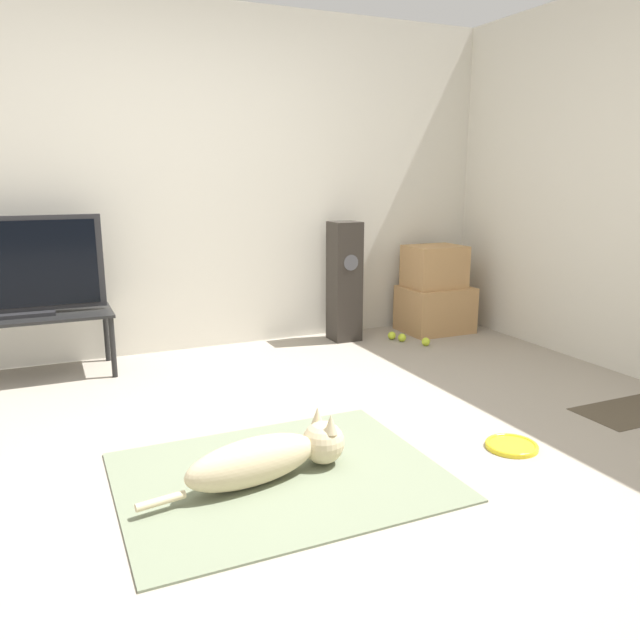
% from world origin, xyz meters
% --- Properties ---
extents(ground_plane, '(12.00, 12.00, 0.00)m').
position_xyz_m(ground_plane, '(0.00, 0.00, 0.00)').
color(ground_plane, '#9E9384').
extents(wall_back, '(8.00, 0.06, 2.55)m').
position_xyz_m(wall_back, '(0.00, 2.10, 1.27)').
color(wall_back, beige).
rests_on(wall_back, ground_plane).
extents(area_rug, '(1.42, 1.13, 0.01)m').
position_xyz_m(area_rug, '(-0.09, -0.22, 0.01)').
color(area_rug, slate).
rests_on(area_rug, ground_plane).
extents(dog, '(0.97, 0.30, 0.26)m').
position_xyz_m(dog, '(-0.14, -0.23, 0.12)').
color(dog, beige).
rests_on(dog, area_rug).
extents(frisbee, '(0.26, 0.26, 0.03)m').
position_xyz_m(frisbee, '(1.07, -0.40, 0.01)').
color(frisbee, yellow).
rests_on(frisbee, ground_plane).
extents(cardboard_box_lower, '(0.57, 0.45, 0.39)m').
position_xyz_m(cardboard_box_lower, '(2.08, 1.76, 0.19)').
color(cardboard_box_lower, tan).
rests_on(cardboard_box_lower, ground_plane).
extents(cardboard_box_upper, '(0.46, 0.37, 0.35)m').
position_xyz_m(cardboard_box_upper, '(2.07, 1.77, 0.57)').
color(cardboard_box_upper, tan).
rests_on(cardboard_box_upper, cardboard_box_lower).
extents(floor_speaker, '(0.23, 0.23, 0.96)m').
position_xyz_m(floor_speaker, '(1.24, 1.83, 0.48)').
color(floor_speaker, '#2D2823').
rests_on(floor_speaker, ground_plane).
extents(tv_stand, '(1.07, 0.48, 0.43)m').
position_xyz_m(tv_stand, '(-1.11, 1.79, 0.38)').
color(tv_stand, black).
rests_on(tv_stand, ground_plane).
extents(tv, '(1.02, 0.20, 0.65)m').
position_xyz_m(tv, '(-1.11, 1.79, 0.75)').
color(tv, '#232326').
rests_on(tv, tv_stand).
extents(tennis_ball_by_boxes, '(0.07, 0.07, 0.07)m').
position_xyz_m(tennis_ball_by_boxes, '(1.64, 1.57, 0.03)').
color(tennis_ball_by_boxes, '#C6E033').
rests_on(tennis_ball_by_boxes, ground_plane).
extents(tennis_ball_near_speaker, '(0.07, 0.07, 0.07)m').
position_xyz_m(tennis_ball_near_speaker, '(1.60, 1.66, 0.03)').
color(tennis_ball_near_speaker, '#C6E033').
rests_on(tennis_ball_near_speaker, ground_plane).
extents(tennis_ball_loose_on_carpet, '(0.07, 0.07, 0.07)m').
position_xyz_m(tennis_ball_loose_on_carpet, '(1.74, 1.38, 0.03)').
color(tennis_ball_loose_on_carpet, '#C6E033').
rests_on(tennis_ball_loose_on_carpet, ground_plane).
extents(door_mat, '(0.72, 0.37, 0.01)m').
position_xyz_m(door_mat, '(2.08, -0.30, 0.00)').
color(door_mat, '#4C4233').
rests_on(door_mat, ground_plane).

